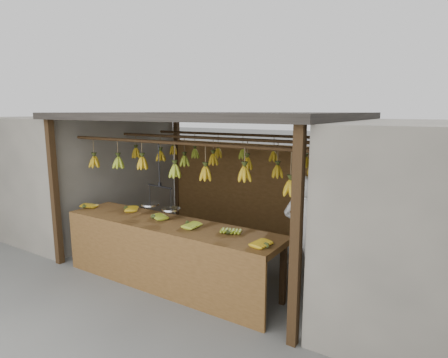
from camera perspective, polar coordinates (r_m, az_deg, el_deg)
The scene contains 8 objects.
ground at distance 6.39m, azimuth -1.48°, elevation -11.97°, with size 80.00×80.00×0.00m, color #5B5B57.
stall at distance 6.20m, azimuth 0.14°, elevation 6.15°, with size 4.30×3.30×2.40m.
neighbor_left at distance 8.56m, azimuth -21.94°, elevation 1.03°, with size 3.00×3.00×2.30m, color slate.
counter at distance 5.24m, azimuth -9.20°, elevation -9.00°, with size 3.42×0.76×0.96m.
hanging_bananas at distance 5.96m, azimuth -1.55°, elevation 2.68°, with size 3.59×2.22×0.40m.
balance_scale at distance 5.44m, azimuth -9.69°, elevation -3.62°, with size 0.69×0.30×0.94m.
vendor at distance 5.33m, azimuth 12.02°, elevation -7.82°, with size 0.57×0.37×1.56m, color white.
bag_bundles at distance 6.55m, azimuth 19.65°, elevation -2.77°, with size 0.08×0.26×1.20m.
Camera 1 is at (3.31, -4.90, 2.42)m, focal length 30.00 mm.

